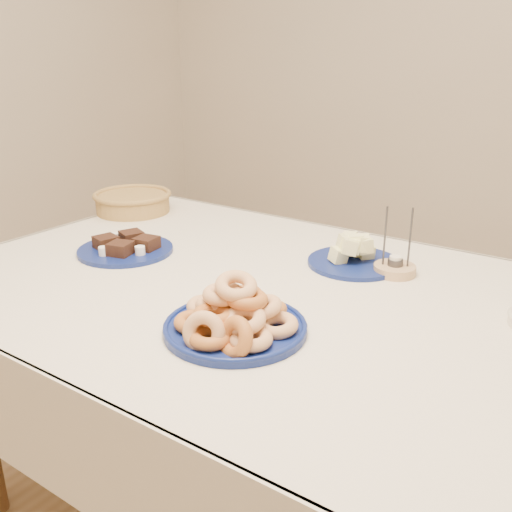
% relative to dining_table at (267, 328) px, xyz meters
% --- Properties ---
extents(dining_table, '(1.71, 1.11, 0.75)m').
position_rel_dining_table_xyz_m(dining_table, '(0.00, 0.00, 0.00)').
color(dining_table, brown).
rests_on(dining_table, ground).
extents(donut_platter, '(0.34, 0.34, 0.14)m').
position_rel_dining_table_xyz_m(donut_platter, '(0.07, -0.23, 0.14)').
color(donut_platter, navy).
rests_on(donut_platter, dining_table).
extents(melon_plate, '(0.31, 0.31, 0.09)m').
position_rel_dining_table_xyz_m(melon_plate, '(0.10, 0.27, 0.13)').
color(melon_plate, navy).
rests_on(melon_plate, dining_table).
extents(brownie_plate, '(0.28, 0.28, 0.05)m').
position_rel_dining_table_xyz_m(brownie_plate, '(-0.48, -0.01, 0.12)').
color(brownie_plate, navy).
rests_on(brownie_plate, dining_table).
extents(wicker_basket, '(0.32, 0.32, 0.07)m').
position_rel_dining_table_xyz_m(wicker_basket, '(-0.78, 0.30, 0.15)').
color(wicker_basket, olive).
rests_on(wicker_basket, dining_table).
extents(candle_holder, '(0.14, 0.14, 0.18)m').
position_rel_dining_table_xyz_m(candle_holder, '(0.22, 0.27, 0.12)').
color(candle_holder, tan).
rests_on(candle_holder, dining_table).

